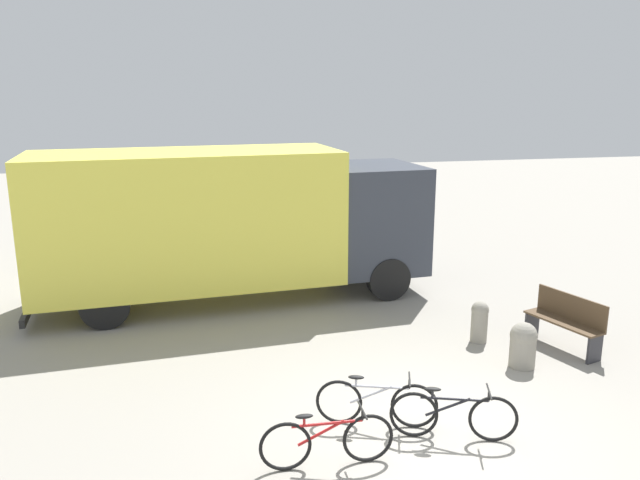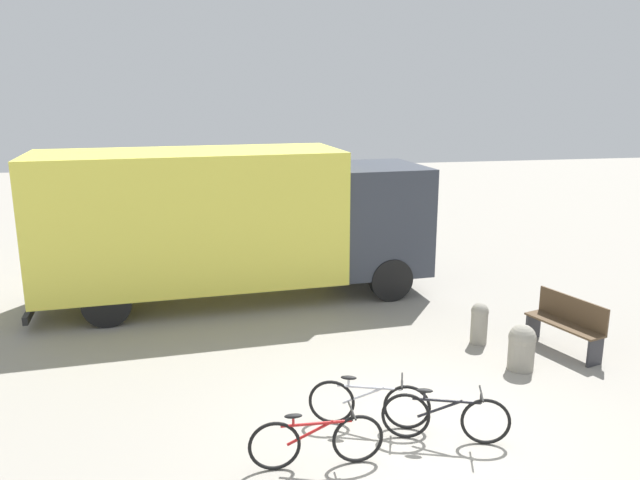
# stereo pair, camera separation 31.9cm
# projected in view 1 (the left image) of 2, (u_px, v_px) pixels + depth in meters

# --- Properties ---
(ground_plane) EXTENTS (60.00, 60.00, 0.00)m
(ground_plane) POSITION_uv_depth(u_px,v_px,m) (428.00, 432.00, 8.42)
(ground_plane) COLOR gray
(delivery_truck) EXTENTS (8.55, 2.93, 3.27)m
(delivery_truck) POSITION_uv_depth(u_px,v_px,m) (228.00, 219.00, 13.38)
(delivery_truck) COLOR #EAE04C
(delivery_truck) RESTS_ON ground
(park_bench) EXTENTS (0.80, 1.51, 0.98)m
(park_bench) POSITION_uv_depth(u_px,v_px,m) (566.00, 320.00, 11.06)
(park_bench) COLOR brown
(park_bench) RESTS_ON ground
(bicycle_near) EXTENTS (1.67, 0.44, 0.73)m
(bicycle_near) POSITION_uv_depth(u_px,v_px,m) (327.00, 441.00, 7.59)
(bicycle_near) COLOR black
(bicycle_near) RESTS_ON ground
(bicycle_middle) EXTENTS (1.59, 0.65, 0.73)m
(bicycle_middle) POSITION_uv_depth(u_px,v_px,m) (376.00, 402.00, 8.52)
(bicycle_middle) COLOR black
(bicycle_middle) RESTS_ON ground
(bicycle_far) EXTENTS (1.59, 0.66, 0.73)m
(bicycle_far) POSITION_uv_depth(u_px,v_px,m) (453.00, 415.00, 8.18)
(bicycle_far) COLOR black
(bicycle_far) RESTS_ON ground
(bollard_near_bench) EXTENTS (0.45, 0.45, 0.77)m
(bollard_near_bench) POSITION_uv_depth(u_px,v_px,m) (523.00, 344.00, 10.33)
(bollard_near_bench) COLOR gray
(bollard_near_bench) RESTS_ON ground
(bollard_far_bench) EXTENTS (0.31, 0.31, 0.77)m
(bollard_far_bench) POSITION_uv_depth(u_px,v_px,m) (479.00, 320.00, 11.35)
(bollard_far_bench) COLOR gray
(bollard_far_bench) RESTS_ON ground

